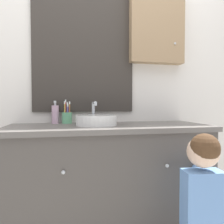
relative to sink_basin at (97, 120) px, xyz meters
name	(u,v)px	position (x,y,z in m)	size (l,w,h in m)	color
wall_back	(105,77)	(0.12, 0.30, 0.35)	(3.20, 0.18, 2.50)	silver
vanity_counter	(109,184)	(0.10, -0.01, -0.49)	(1.49, 0.57, 0.89)	#4C4742
sink_basin	(97,120)	(0.00, 0.00, 0.00)	(0.30, 0.36, 0.18)	white
toothbrush_holder	(67,117)	(-0.21, 0.21, 0.01)	(0.08, 0.08, 0.19)	#66B27F
soap_dispenser	(55,114)	(-0.31, 0.22, 0.03)	(0.06, 0.06, 0.18)	#CCA3BC
child_figure	(203,195)	(0.53, -0.52, -0.40)	(0.26, 0.43, 0.89)	slate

